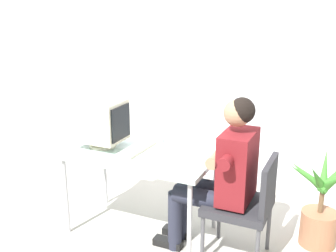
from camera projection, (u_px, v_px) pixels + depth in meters
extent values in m
plane|color=#B2ADA3|center=(142.00, 229.00, 3.57)|extent=(12.00, 12.00, 0.00)
cube|color=silver|center=(229.00, 43.00, 4.24)|extent=(8.00, 0.10, 3.00)
cylinder|color=#B7B7BC|center=(66.00, 196.00, 3.44)|extent=(0.04, 0.04, 0.69)
cylinder|color=#B7B7BC|center=(189.00, 224.00, 3.00)|extent=(0.04, 0.04, 0.69)
cylinder|color=#B7B7BC|center=(105.00, 170.00, 3.95)|extent=(0.04, 0.04, 0.69)
cylinder|color=#B7B7BC|center=(215.00, 192.00, 3.51)|extent=(0.04, 0.04, 0.69)
cube|color=silver|center=(140.00, 154.00, 3.37)|extent=(1.23, 0.71, 0.04)
cylinder|color=beige|center=(103.00, 145.00, 3.48)|extent=(0.22, 0.22, 0.02)
cylinder|color=beige|center=(103.00, 142.00, 3.47)|extent=(0.06, 0.06, 0.04)
cube|color=beige|center=(101.00, 120.00, 3.41)|extent=(0.36, 0.32, 0.34)
cube|color=black|center=(121.00, 123.00, 3.34)|extent=(0.01, 0.28, 0.28)
cube|color=beige|center=(138.00, 148.00, 3.40)|extent=(0.16, 0.48, 0.02)
cube|color=beige|center=(138.00, 147.00, 3.39)|extent=(0.13, 0.43, 0.01)
cylinder|color=#4C4C51|center=(202.00, 240.00, 3.04)|extent=(0.03, 0.03, 0.41)
cylinder|color=#4C4C51|center=(219.00, 216.00, 3.40)|extent=(0.03, 0.03, 0.41)
cylinder|color=#4C4C51|center=(269.00, 226.00, 3.23)|extent=(0.03, 0.03, 0.41)
cube|color=#2D2D33|center=(238.00, 206.00, 3.07)|extent=(0.47, 0.47, 0.06)
cube|color=#2D2D33|center=(269.00, 185.00, 2.92)|extent=(0.04, 0.42, 0.36)
cube|color=maroon|center=(238.00, 166.00, 2.99)|extent=(0.22, 0.39, 0.53)
sphere|color=#A57A5B|center=(238.00, 113.00, 2.88)|extent=(0.20, 0.20, 0.20)
sphere|color=black|center=(242.00, 111.00, 2.86)|extent=(0.19, 0.19, 0.19)
cylinder|color=#262838|center=(203.00, 198.00, 3.07)|extent=(0.46, 0.14, 0.14)
cylinder|color=#262838|center=(211.00, 189.00, 3.23)|extent=(0.46, 0.14, 0.14)
cylinder|color=#262838|center=(175.00, 221.00, 3.24)|extent=(0.11, 0.11, 0.49)
cylinder|color=#262838|center=(184.00, 211.00, 3.39)|extent=(0.11, 0.11, 0.49)
cube|color=black|center=(168.00, 243.00, 3.32)|extent=(0.24, 0.09, 0.06)
cube|color=black|center=(177.00, 232.00, 3.48)|extent=(0.24, 0.09, 0.06)
cylinder|color=maroon|center=(227.00, 162.00, 2.76)|extent=(0.09, 0.14, 0.09)
cylinder|color=maroon|center=(244.00, 142.00, 3.16)|extent=(0.09, 0.14, 0.09)
cylinder|color=#A57A5B|center=(219.00, 155.00, 3.02)|extent=(0.09, 0.39, 0.09)
cylinder|color=#9E6647|center=(318.00, 228.00, 3.32)|extent=(0.29, 0.29, 0.29)
cylinder|color=brown|center=(321.00, 199.00, 3.24)|extent=(0.04, 0.04, 0.22)
cone|color=#3B802D|center=(336.00, 175.00, 3.22)|extent=(0.27, 0.27, 0.31)
cone|color=#3B802D|center=(325.00, 170.00, 3.26)|extent=(0.09, 0.29, 0.32)
cone|color=#3B802D|center=(308.00, 176.00, 3.28)|extent=(0.36, 0.21, 0.23)
cone|color=#3B802D|center=(308.00, 177.00, 3.21)|extent=(0.34, 0.17, 0.26)
cone|color=#3B802D|center=(318.00, 179.00, 3.12)|extent=(0.18, 0.29, 0.32)
cone|color=#3B802D|center=(333.00, 182.00, 3.08)|extent=(0.24, 0.29, 0.31)
cylinder|color=white|center=(159.00, 137.00, 3.56)|extent=(0.07, 0.07, 0.10)
torus|color=white|center=(161.00, 136.00, 3.60)|extent=(0.07, 0.01, 0.07)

